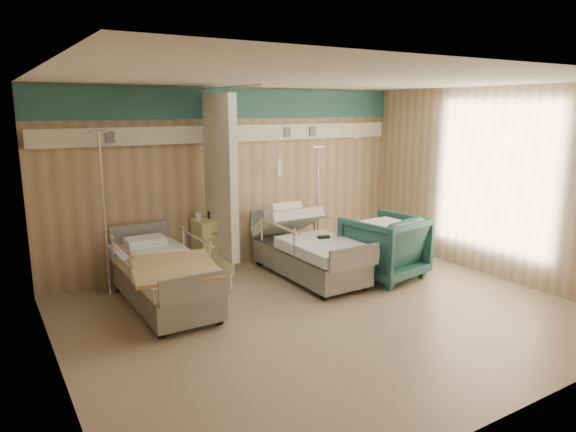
% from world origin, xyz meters
% --- Properties ---
extents(ground, '(6.00, 5.00, 0.00)m').
position_xyz_m(ground, '(0.00, 0.00, 0.00)').
color(ground, gray).
rests_on(ground, ground).
extents(room_walls, '(6.04, 5.04, 2.82)m').
position_xyz_m(room_walls, '(-0.03, 0.25, 1.86)').
color(room_walls, tan).
rests_on(room_walls, ground).
extents(bed_right, '(1.00, 2.16, 0.63)m').
position_xyz_m(bed_right, '(0.60, 1.30, 0.32)').
color(bed_right, silver).
rests_on(bed_right, ground).
extents(bed_left, '(1.00, 2.16, 0.63)m').
position_xyz_m(bed_left, '(-1.60, 1.30, 0.32)').
color(bed_left, silver).
rests_on(bed_left, ground).
extents(bedside_cabinet, '(0.50, 0.48, 0.85)m').
position_xyz_m(bedside_cabinet, '(-0.55, 2.20, 0.42)').
color(bedside_cabinet, '#DCD889').
rests_on(bedside_cabinet, ground).
extents(visitor_armchair, '(1.17, 1.19, 0.94)m').
position_xyz_m(visitor_armchair, '(1.55, 0.71, 0.47)').
color(visitor_armchair, '#20514F').
rests_on(visitor_armchair, ground).
extents(waffle_blanket, '(0.72, 0.65, 0.08)m').
position_xyz_m(waffle_blanket, '(1.53, 0.71, 0.98)').
color(waffle_blanket, white).
rests_on(waffle_blanket, visitor_armchair).
extents(iv_stand_right, '(0.33, 0.33, 1.87)m').
position_xyz_m(iv_stand_right, '(1.43, 2.27, 0.38)').
color(iv_stand_right, silver).
rests_on(iv_stand_right, ground).
extents(iv_stand_left, '(0.39, 0.39, 2.19)m').
position_xyz_m(iv_stand_left, '(-2.08, 2.23, 0.45)').
color(iv_stand_left, silver).
rests_on(iv_stand_left, ground).
extents(call_remote, '(0.19, 0.12, 0.04)m').
position_xyz_m(call_remote, '(0.72, 1.09, 0.65)').
color(call_remote, black).
rests_on(call_remote, bed_right).
extents(tan_blanket, '(1.16, 1.35, 0.04)m').
position_xyz_m(tan_blanket, '(-1.63, 0.84, 0.65)').
color(tan_blanket, tan).
rests_on(tan_blanket, bed_left).
extents(toiletry_bag, '(0.24, 0.19, 0.11)m').
position_xyz_m(toiletry_bag, '(-0.46, 2.29, 0.91)').
color(toiletry_bag, black).
rests_on(toiletry_bag, bedside_cabinet).
extents(white_cup, '(0.08, 0.08, 0.12)m').
position_xyz_m(white_cup, '(-0.74, 2.26, 0.91)').
color(white_cup, white).
rests_on(white_cup, bedside_cabinet).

